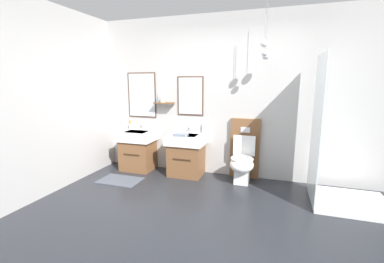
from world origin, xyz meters
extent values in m
cube|color=#23262B|center=(0.00, 0.00, -0.05)|extent=(6.00, 4.79, 0.10)
cube|color=#B7B5B2|center=(0.00, 1.73, 1.34)|extent=(4.80, 0.12, 2.67)
cube|color=#4C301E|center=(-1.61, 1.67, 1.35)|extent=(0.56, 0.02, 0.81)
cube|color=silver|center=(-1.61, 1.66, 1.35)|extent=(0.52, 0.01, 0.77)
cube|color=#4C301E|center=(-0.67, 1.67, 1.35)|extent=(0.46, 0.02, 0.67)
cube|color=silver|center=(-0.67, 1.66, 1.35)|extent=(0.42, 0.01, 0.63)
cube|color=brown|center=(-1.14, 1.59, 1.22)|extent=(0.36, 0.14, 0.02)
cone|color=slate|center=(-1.26, 1.59, 1.31)|extent=(0.05, 0.05, 0.15)
cylinder|color=white|center=(-1.17, 1.61, 1.28)|extent=(0.08, 0.08, 0.08)
cylinder|color=gray|center=(0.56, 1.42, 2.34)|extent=(0.01, 0.01, 0.66)
sphere|color=silver|center=(0.56, 1.42, 1.96)|extent=(0.11, 0.11, 0.11)
cylinder|color=gray|center=(0.56, 1.27, 2.35)|extent=(0.01, 0.01, 0.64)
sphere|color=silver|center=(0.56, 1.27, 1.98)|extent=(0.08, 0.08, 0.08)
cylinder|color=gray|center=(0.54, 1.26, 2.42)|extent=(0.01, 0.01, 0.51)
sphere|color=silver|center=(0.54, 1.26, 2.11)|extent=(0.10, 0.10, 0.10)
cube|color=#B7B5B2|center=(-2.34, 0.00, 1.34)|extent=(0.12, 3.59, 2.67)
cube|color=#474C56|center=(-1.61, 0.84, 0.01)|extent=(0.68, 0.44, 0.01)
cube|color=brown|center=(-1.61, 1.45, 0.27)|extent=(0.56, 0.47, 0.55)
cube|color=#342214|center=(-1.61, 1.21, 0.34)|extent=(0.31, 0.01, 0.02)
cube|color=white|center=(-1.61, 1.45, 0.63)|extent=(0.64, 0.53, 0.17)
cube|color=silver|center=(-1.61, 1.42, 0.70)|extent=(0.39, 0.29, 0.03)
cylinder|color=silver|center=(-1.61, 1.66, 0.77)|extent=(0.03, 0.03, 0.11)
cylinder|color=silver|center=(-1.61, 1.61, 0.82)|extent=(0.02, 0.11, 0.02)
cube|color=brown|center=(-0.67, 1.45, 0.27)|extent=(0.56, 0.47, 0.55)
cube|color=#342214|center=(-0.67, 1.21, 0.34)|extent=(0.31, 0.01, 0.02)
cube|color=white|center=(-0.67, 1.45, 0.63)|extent=(0.64, 0.53, 0.17)
cube|color=silver|center=(-0.67, 1.42, 0.70)|extent=(0.39, 0.29, 0.03)
cylinder|color=silver|center=(-0.67, 1.66, 0.77)|extent=(0.03, 0.03, 0.11)
cylinder|color=silver|center=(-0.67, 1.61, 0.82)|extent=(0.02, 0.11, 0.02)
cube|color=brown|center=(0.29, 1.66, 0.50)|extent=(0.48, 0.10, 1.00)
cube|color=silver|center=(0.29, 1.60, 0.82)|extent=(0.15, 0.01, 0.09)
cube|color=white|center=(0.29, 1.39, 0.17)|extent=(0.22, 0.30, 0.34)
ellipsoid|color=white|center=(0.29, 1.31, 0.32)|extent=(0.37, 0.46, 0.24)
torus|color=white|center=(0.29, 1.31, 0.42)|extent=(0.35, 0.35, 0.04)
cube|color=white|center=(0.29, 1.53, 0.57)|extent=(0.35, 0.03, 0.33)
cylinder|color=silver|center=(-1.85, 1.63, 0.76)|extent=(0.07, 0.07, 0.09)
cylinder|color=white|center=(-1.83, 1.63, 0.81)|extent=(0.02, 0.02, 0.16)
cube|color=white|center=(-1.84, 1.64, 0.89)|extent=(0.01, 0.02, 0.03)
cylinder|color=purple|center=(-1.85, 1.65, 0.81)|extent=(0.03, 0.03, 0.16)
cube|color=white|center=(-1.83, 1.66, 0.89)|extent=(0.02, 0.02, 0.03)
cylinder|color=yellow|center=(-1.86, 1.63, 0.82)|extent=(0.02, 0.03, 0.17)
cube|color=white|center=(-1.86, 1.64, 0.91)|extent=(0.01, 0.02, 0.03)
cylinder|color=yellow|center=(-1.85, 1.62, 0.81)|extent=(0.01, 0.02, 0.16)
cube|color=white|center=(-1.85, 1.62, 0.89)|extent=(0.01, 0.02, 0.03)
cylinder|color=white|center=(-0.42, 1.64, 0.79)|extent=(0.06, 0.06, 0.15)
cylinder|color=silver|center=(-0.42, 1.64, 0.88)|extent=(0.02, 0.02, 0.04)
cube|color=gray|center=(-0.71, 1.29, 0.73)|extent=(0.22, 0.16, 0.04)
cube|color=white|center=(1.74, 1.07, 0.03)|extent=(0.95, 0.85, 0.05)
cube|color=silver|center=(1.27, 1.07, 1.00)|extent=(0.02, 0.85, 1.90)
camera|label=1|loc=(0.77, -2.63, 1.60)|focal=24.41mm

